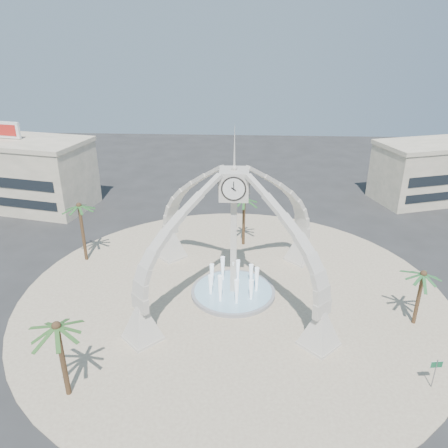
# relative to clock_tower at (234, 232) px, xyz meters

# --- Properties ---
(ground) EXTENTS (140.00, 140.00, 0.00)m
(ground) POSITION_rel_clock_tower_xyz_m (0.00, 0.00, -6.49)
(ground) COLOR #282828
(ground) RESTS_ON ground
(plaza) EXTENTS (40.00, 40.00, 0.06)m
(plaza) POSITION_rel_clock_tower_xyz_m (0.00, 0.00, -6.46)
(plaza) COLOR beige
(plaza) RESTS_ON ground
(clock_tower) EXTENTS (17.94, 17.94, 16.30)m
(clock_tower) POSITION_rel_clock_tower_xyz_m (0.00, 0.00, 0.00)
(clock_tower) COLOR beige
(clock_tower) RESTS_ON ground
(fountain) EXTENTS (8.00, 8.00, 3.62)m
(fountain) POSITION_rel_clock_tower_xyz_m (0.00, 0.00, -6.20)
(fountain) COLOR gray
(fountain) RESTS_ON ground
(building_nw) EXTENTS (23.75, 13.73, 11.90)m
(building_nw) POSITION_rel_clock_tower_xyz_m (-32.00, 22.00, -1.66)
(building_nw) COLOR beige
(building_nw) RESTS_ON ground
(building_ne) EXTENTS (21.87, 14.17, 8.60)m
(building_ne) POSITION_rel_clock_tower_xyz_m (30.00, 28.00, -2.18)
(building_ne) COLOR beige
(building_ne) RESTS_ON ground
(palm_east) EXTENTS (4.34, 4.34, 5.53)m
(palm_east) POSITION_rel_clock_tower_xyz_m (15.64, -3.70, -1.67)
(palm_east) COLOR brown
(palm_east) RESTS_ON ground
(palm_west) EXTENTS (4.81, 4.81, 7.10)m
(palm_west) POSITION_rel_clock_tower_xyz_m (-16.31, 5.92, -0.19)
(palm_west) COLOR brown
(palm_west) RESTS_ON ground
(palm_north) EXTENTS (3.86, 3.86, 6.44)m
(palm_north) POSITION_rel_clock_tower_xyz_m (0.82, 10.71, -0.82)
(palm_north) COLOR brown
(palm_north) RESTS_ON ground
(palm_south) EXTENTS (4.59, 4.59, 6.45)m
(palm_south) POSITION_rel_clock_tower_xyz_m (-10.88, -13.18, -0.84)
(palm_south) COLOR brown
(palm_south) RESTS_ON ground
(street_sign) EXTENTS (0.90, 0.15, 2.46)m
(street_sign) POSITION_rel_clock_tower_xyz_m (14.35, -11.21, -4.73)
(street_sign) COLOR slate
(street_sign) RESTS_ON ground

